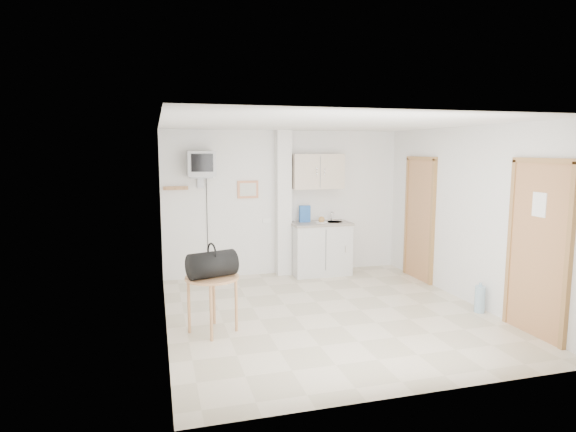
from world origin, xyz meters
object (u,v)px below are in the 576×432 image
object	(u,v)px
round_table	(212,284)
duffel_bag	(212,264)
crt_television	(201,165)
water_bottle	(480,299)

from	to	relation	value
round_table	duffel_bag	size ratio (longest dim) A/B	1.11
duffel_bag	crt_television	bearing A→B (deg)	69.42
round_table	water_bottle	xyz separation A→B (m)	(3.54, -0.25, -0.41)
duffel_bag	water_bottle	xyz separation A→B (m)	(3.54, -0.20, -0.66)
round_table	duffel_bag	distance (m)	0.25
crt_television	water_bottle	distance (m)	4.61
round_table	water_bottle	world-z (taller)	round_table
water_bottle	duffel_bag	bearing A→B (deg)	176.71
crt_television	water_bottle	size ratio (longest dim) A/B	5.29
crt_television	duffel_bag	bearing A→B (deg)	-92.83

